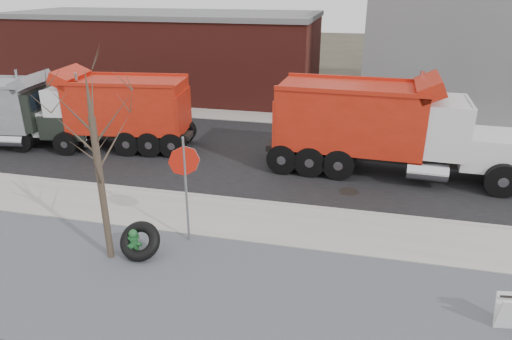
% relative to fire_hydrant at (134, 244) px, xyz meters
% --- Properties ---
extents(ground, '(120.00, 120.00, 0.00)m').
position_rel_fire_hydrant_xyz_m(ground, '(2.57, 2.41, -0.39)').
color(ground, '#383328').
rests_on(ground, ground).
extents(gravel_verge, '(60.00, 5.00, 0.03)m').
position_rel_fire_hydrant_xyz_m(gravel_verge, '(2.57, -1.09, -0.37)').
color(gravel_verge, slate).
rests_on(gravel_verge, ground).
extents(sidewalk, '(60.00, 2.50, 0.06)m').
position_rel_fire_hydrant_xyz_m(sidewalk, '(2.57, 2.66, -0.36)').
color(sidewalk, '#9E9B93').
rests_on(sidewalk, ground).
extents(curb, '(60.00, 0.15, 0.11)m').
position_rel_fire_hydrant_xyz_m(curb, '(2.57, 3.96, -0.33)').
color(curb, '#9E9B93').
rests_on(curb, ground).
extents(road, '(60.00, 9.40, 0.02)m').
position_rel_fire_hydrant_xyz_m(road, '(2.57, 8.71, -0.38)').
color(road, black).
rests_on(road, ground).
extents(far_sidewalk, '(60.00, 2.00, 0.06)m').
position_rel_fire_hydrant_xyz_m(far_sidewalk, '(2.57, 14.41, -0.36)').
color(far_sidewalk, '#9E9B93').
rests_on(far_sidewalk, ground).
extents(building_grey, '(12.00, 10.00, 8.00)m').
position_rel_fire_hydrant_xyz_m(building_grey, '(11.57, 20.41, 3.61)').
color(building_grey, slate).
rests_on(building_grey, ground).
extents(building_brick, '(20.20, 8.20, 5.30)m').
position_rel_fire_hydrant_xyz_m(building_brick, '(-7.43, 19.41, 2.27)').
color(building_brick, maroon).
rests_on(building_brick, ground).
extents(bare_tree, '(3.20, 3.20, 5.20)m').
position_rel_fire_hydrant_xyz_m(bare_tree, '(-0.63, -0.19, 2.91)').
color(bare_tree, '#382D23').
rests_on(bare_tree, ground).
extents(fire_hydrant, '(0.48, 0.46, 0.84)m').
position_rel_fire_hydrant_xyz_m(fire_hydrant, '(0.00, 0.00, 0.00)').
color(fire_hydrant, '#296C37').
rests_on(fire_hydrant, ground).
extents(truck_tire, '(1.20, 1.06, 1.05)m').
position_rel_fire_hydrant_xyz_m(truck_tire, '(0.18, 0.03, 0.11)').
color(truck_tire, black).
rests_on(truck_tire, ground).
extents(stop_sign, '(0.77, 0.46, 3.20)m').
position_rel_fire_hydrant_xyz_m(stop_sign, '(1.15, 1.13, 1.76)').
color(stop_sign, gray).
rests_on(stop_sign, ground).
extents(sandwich_board, '(0.66, 0.47, 0.84)m').
position_rel_fire_hydrant_xyz_m(sandwich_board, '(9.26, -0.75, 0.07)').
color(sandwich_board, white).
rests_on(sandwich_board, ground).
extents(dump_truck_red_a, '(9.78, 3.01, 3.89)m').
position_rel_fire_hydrant_xyz_m(dump_truck_red_a, '(6.65, 7.78, 1.59)').
color(dump_truck_red_a, black).
rests_on(dump_truck_red_a, ground).
extents(dump_truck_red_b, '(8.46, 3.38, 3.54)m').
position_rel_fire_hydrant_xyz_m(dump_truck_red_b, '(-5.38, 8.06, 1.42)').
color(dump_truck_red_b, black).
rests_on(dump_truck_red_b, ground).
extents(dump_truck_grey, '(7.48, 3.04, 3.33)m').
position_rel_fire_hydrant_xyz_m(dump_truck_grey, '(-9.92, 7.27, 1.31)').
color(dump_truck_grey, black).
rests_on(dump_truck_grey, ground).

